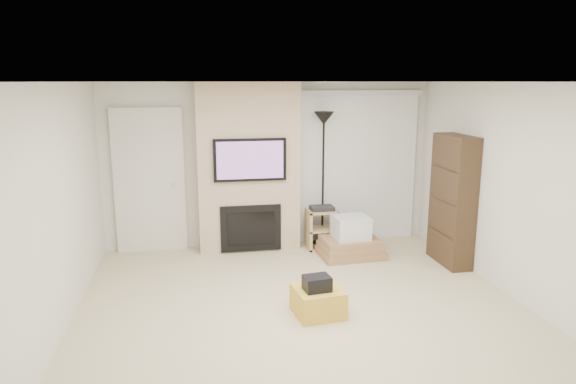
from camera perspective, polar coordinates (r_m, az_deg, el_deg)
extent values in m
cube|color=beige|center=(5.67, 2.27, -14.01)|extent=(5.00, 5.50, 0.00)
cube|color=white|center=(5.09, 2.51, 12.14)|extent=(5.00, 5.50, 0.00)
cube|color=silver|center=(7.90, -2.05, 3.05)|extent=(5.00, 0.00, 2.50)
cube|color=silver|center=(2.79, 15.47, -15.04)|extent=(5.00, 0.00, 2.50)
cube|color=silver|center=(5.30, -25.06, -2.68)|extent=(0.00, 5.50, 2.50)
cube|color=silver|center=(6.28, 25.23, -0.51)|extent=(0.00, 5.50, 2.50)
cube|color=silver|center=(5.96, 4.58, 12.09)|extent=(0.35, 0.18, 0.01)
cube|color=gold|center=(5.74, 3.35, -12.03)|extent=(0.56, 0.56, 0.30)
cube|color=black|center=(5.61, 3.23, -10.09)|extent=(0.30, 0.25, 0.16)
cube|color=#CAAC8B|center=(7.66, -4.42, 2.73)|extent=(1.50, 0.40, 2.50)
cube|color=black|center=(7.41, -4.25, 3.59)|extent=(1.05, 0.06, 0.62)
cube|color=#704A7F|center=(7.37, -4.22, 3.55)|extent=(0.96, 0.00, 0.54)
cube|color=black|center=(7.65, -4.14, -4.04)|extent=(0.90, 0.04, 0.70)
cube|color=black|center=(7.63, -4.13, -4.08)|extent=(0.70, 0.02, 0.50)
cube|color=silver|center=(7.83, -15.13, 1.22)|extent=(1.02, 0.08, 2.14)
cube|color=#B1AEA9|center=(7.85, -15.11, 0.91)|extent=(0.90, 0.05, 2.05)
cylinder|color=silver|center=(7.79, -12.63, 0.76)|extent=(0.07, 0.06, 0.07)
cube|color=silver|center=(8.06, 8.03, 10.84)|extent=(1.98, 0.10, 0.08)
cube|color=white|center=(8.18, 7.76, 2.52)|extent=(1.90, 0.03, 2.29)
cylinder|color=black|center=(8.10, 3.80, -5.73)|extent=(0.31, 0.31, 0.03)
cylinder|color=black|center=(7.85, 3.90, 1.00)|extent=(0.03, 0.03, 1.92)
cone|color=black|center=(7.72, 4.01, 8.18)|extent=(0.31, 0.31, 0.20)
cube|color=tan|center=(7.81, 2.29, -4.20)|extent=(0.04, 0.38, 0.60)
cube|color=tan|center=(7.91, 5.20, -4.04)|extent=(0.04, 0.38, 0.60)
cube|color=tan|center=(7.94, 3.73, -6.09)|extent=(0.45, 0.38, 0.03)
cube|color=tan|center=(7.86, 3.76, -4.12)|extent=(0.45, 0.38, 0.03)
cube|color=tan|center=(7.78, 3.78, -2.11)|extent=(0.45, 0.38, 0.03)
cube|color=black|center=(7.77, 3.79, -1.78)|extent=(0.35, 0.25, 0.06)
cube|color=#A2764D|center=(7.61, 6.91, -6.71)|extent=(0.93, 0.73, 0.10)
cube|color=#A2764D|center=(7.58, 6.93, -6.05)|extent=(0.89, 0.68, 0.09)
cube|color=#A2764D|center=(7.56, 6.94, -5.42)|extent=(0.84, 0.64, 0.09)
cube|color=silver|center=(7.50, 6.99, -3.91)|extent=(0.52, 0.46, 0.33)
cube|color=#312215|center=(7.41, 17.81, -0.90)|extent=(0.30, 0.80, 1.80)
cube|color=#312215|center=(7.51, 17.46, -4.25)|extent=(0.26, 0.72, 0.02)
cube|color=#312215|center=(7.40, 17.68, -0.90)|extent=(0.26, 0.72, 0.02)
cube|color=#312215|center=(7.32, 17.90, 2.53)|extent=(0.26, 0.72, 0.02)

